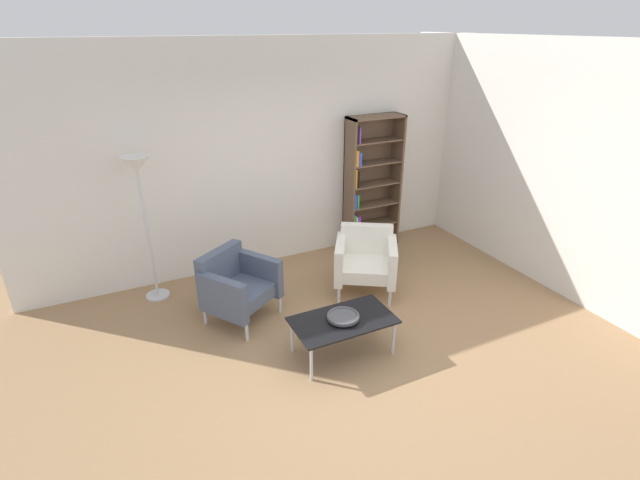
{
  "coord_description": "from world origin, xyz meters",
  "views": [
    {
      "loc": [
        -2.0,
        -3.19,
        3.03
      ],
      "look_at": [
        -0.05,
        0.84,
        0.95
      ],
      "focal_mm": 26.31,
      "sensor_mm": 36.0,
      "label": 1
    }
  ],
  "objects_px": {
    "coffee_table_low": "(343,322)",
    "armchair_near_window": "(366,259)",
    "bookshelf_tall": "(368,186)",
    "armchair_corner_red": "(237,285)",
    "decorative_bowl": "(343,316)",
    "floor_lamp_torchiere": "(139,182)"
  },
  "relations": [
    {
      "from": "bookshelf_tall",
      "to": "coffee_table_low",
      "type": "distance_m",
      "value": 2.65
    },
    {
      "from": "coffee_table_low",
      "to": "armchair_near_window",
      "type": "bearing_deg",
      "value": 49.41
    },
    {
      "from": "bookshelf_tall",
      "to": "armchair_corner_red",
      "type": "distance_m",
      "value": 2.55
    },
    {
      "from": "armchair_near_window",
      "to": "floor_lamp_torchiere",
      "type": "relative_size",
      "value": 0.54
    },
    {
      "from": "armchair_corner_red",
      "to": "decorative_bowl",
      "type": "bearing_deg",
      "value": -88.69
    },
    {
      "from": "coffee_table_low",
      "to": "armchair_corner_red",
      "type": "bearing_deg",
      "value": 124.88
    },
    {
      "from": "bookshelf_tall",
      "to": "armchair_corner_red",
      "type": "relative_size",
      "value": 2.02
    },
    {
      "from": "bookshelf_tall",
      "to": "armchair_near_window",
      "type": "xyz_separation_m",
      "value": [
        -0.69,
        -1.12,
        -0.49
      ]
    },
    {
      "from": "armchair_corner_red",
      "to": "bookshelf_tall",
      "type": "bearing_deg",
      "value": -9.29
    },
    {
      "from": "bookshelf_tall",
      "to": "coffee_table_low",
      "type": "bearing_deg",
      "value": -125.99
    },
    {
      "from": "coffee_table_low",
      "to": "armchair_near_window",
      "type": "xyz_separation_m",
      "value": [
        0.84,
        0.98,
        0.05
      ]
    },
    {
      "from": "coffee_table_low",
      "to": "decorative_bowl",
      "type": "height_order",
      "value": "decorative_bowl"
    },
    {
      "from": "coffee_table_low",
      "to": "floor_lamp_torchiere",
      "type": "xyz_separation_m",
      "value": [
        -1.52,
        1.93,
        1.08
      ]
    },
    {
      "from": "bookshelf_tall",
      "to": "coffee_table_low",
      "type": "xyz_separation_m",
      "value": [
        -1.53,
        -2.1,
        -0.54
      ]
    },
    {
      "from": "armchair_near_window",
      "to": "decorative_bowl",
      "type": "bearing_deg",
      "value": -98.9
    },
    {
      "from": "coffee_table_low",
      "to": "armchair_corner_red",
      "type": "height_order",
      "value": "armchair_corner_red"
    },
    {
      "from": "armchair_near_window",
      "to": "floor_lamp_torchiere",
      "type": "height_order",
      "value": "floor_lamp_torchiere"
    },
    {
      "from": "coffee_table_low",
      "to": "decorative_bowl",
      "type": "distance_m",
      "value": 0.07
    },
    {
      "from": "decorative_bowl",
      "to": "armchair_corner_red",
      "type": "height_order",
      "value": "armchair_corner_red"
    },
    {
      "from": "decorative_bowl",
      "to": "armchair_near_window",
      "type": "bearing_deg",
      "value": 49.41
    },
    {
      "from": "decorative_bowl",
      "to": "bookshelf_tall",
      "type": "bearing_deg",
      "value": 54.01
    },
    {
      "from": "floor_lamp_torchiere",
      "to": "bookshelf_tall",
      "type": "bearing_deg",
      "value": 3.29
    }
  ]
}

